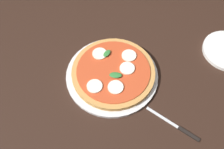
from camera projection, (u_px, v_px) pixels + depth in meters
name	position (u px, v px, depth m)	size (l,w,h in m)	color
ground_plane	(114.00, 133.00, 1.54)	(6.00, 6.00, 0.00)	#2D2B28
dining_table	(114.00, 78.00, 1.00)	(1.57, 1.17, 0.71)	black
serving_tray	(112.00, 75.00, 0.91)	(0.33, 0.33, 0.01)	silver
pizza	(113.00, 72.00, 0.90)	(0.30, 0.30, 0.03)	tan
knife	(179.00, 128.00, 0.81)	(0.09, 0.18, 0.01)	black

